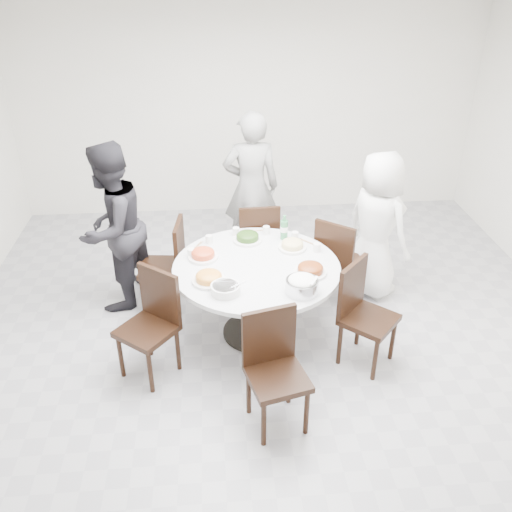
{
  "coord_description": "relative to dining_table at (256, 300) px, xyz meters",
  "views": [
    {
      "loc": [
        -0.51,
        -3.99,
        3.23
      ],
      "look_at": [
        -0.14,
        0.19,
        0.82
      ],
      "focal_mm": 38.0,
      "sensor_mm": 36.0,
      "label": 1
    }
  ],
  "objects": [
    {
      "name": "dish_pale",
      "position": [
        0.36,
        0.28,
        0.41
      ],
      "size": [
        0.26,
        0.26,
        0.07
      ],
      "primitive_type": "cylinder",
      "color": "white",
      "rests_on": "dining_table"
    },
    {
      "name": "chair_ne",
      "position": [
        0.9,
        0.51,
        0.1
      ],
      "size": [
        0.59,
        0.59,
        0.95
      ],
      "primitive_type": "cube",
      "rotation": [
        0.0,
        0.0,
        2.46
      ],
      "color": "black",
      "rests_on": "floor"
    },
    {
      "name": "tea_cups",
      "position": [
        -0.02,
        0.6,
        0.42
      ],
      "size": [
        0.07,
        0.07,
        0.08
      ],
      "primitive_type": "cylinder",
      "color": "white",
      "rests_on": "dining_table"
    },
    {
      "name": "soup_bowl",
      "position": [
        -0.29,
        -0.41,
        0.41
      ],
      "size": [
        0.24,
        0.24,
        0.07
      ],
      "primitive_type": "cylinder",
      "color": "white",
      "rests_on": "dining_table"
    },
    {
      "name": "diner_middle",
      "position": [
        0.07,
        1.51,
        0.49
      ],
      "size": [
        0.64,
        0.43,
        1.74
      ],
      "primitive_type": "imported",
      "rotation": [
        0.0,
        0.0,
        3.16
      ],
      "color": "black",
      "rests_on": "floor"
    },
    {
      "name": "dish_orange",
      "position": [
        -0.47,
        0.17,
        0.41
      ],
      "size": [
        0.27,
        0.27,
        0.07
      ],
      "primitive_type": "cylinder",
      "color": "white",
      "rests_on": "dining_table"
    },
    {
      "name": "dish_tofu",
      "position": [
        -0.43,
        -0.24,
        0.41
      ],
      "size": [
        0.29,
        0.29,
        0.07
      ],
      "primitive_type": "cylinder",
      "color": "white",
      "rests_on": "dining_table"
    },
    {
      "name": "wall_back",
      "position": [
        0.14,
        2.86,
        1.02
      ],
      "size": [
        6.0,
        0.01,
        2.8
      ],
      "primitive_type": "cube",
      "color": "white",
      "rests_on": "ground"
    },
    {
      "name": "dining_table",
      "position": [
        0.0,
        0.0,
        0.0
      ],
      "size": [
        1.5,
        1.5,
        0.75
      ],
      "primitive_type": "cylinder",
      "color": "silver",
      "rests_on": "floor"
    },
    {
      "name": "chair_sw",
      "position": [
        -0.96,
        -0.47,
        0.1
      ],
      "size": [
        0.59,
        0.59,
        0.95
      ],
      "primitive_type": "cube",
      "rotation": [
        0.0,
        0.0,
        5.6
      ],
      "color": "black",
      "rests_on": "floor"
    },
    {
      "name": "diner_left",
      "position": [
        -1.35,
        0.66,
        0.48
      ],
      "size": [
        0.95,
        1.03,
        1.7
      ],
      "primitive_type": "imported",
      "rotation": [
        0.0,
        0.0,
        4.23
      ],
      "color": "black",
      "rests_on": "floor"
    },
    {
      "name": "beverage_bottle",
      "position": [
        0.31,
        0.48,
        0.5
      ],
      "size": [
        0.07,
        0.07,
        0.25
      ],
      "primitive_type": "cylinder",
      "color": "#307846",
      "rests_on": "dining_table"
    },
    {
      "name": "chair_nw",
      "position": [
        -0.9,
        0.54,
        0.1
      ],
      "size": [
        0.46,
        0.46,
        0.95
      ],
      "primitive_type": "cube",
      "rotation": [
        0.0,
        0.0,
        4.6
      ],
      "color": "black",
      "rests_on": "floor"
    },
    {
      "name": "diner_right",
      "position": [
        1.28,
        0.64,
        0.4
      ],
      "size": [
        0.82,
        0.9,
        1.55
      ],
      "primitive_type": "imported",
      "rotation": [
        0.0,
        0.0,
        2.14
      ],
      "color": "white",
      "rests_on": "floor"
    },
    {
      "name": "dish_greens",
      "position": [
        -0.05,
        0.47,
        0.41
      ],
      "size": [
        0.28,
        0.28,
        0.07
      ],
      "primitive_type": "cylinder",
      "color": "white",
      "rests_on": "dining_table"
    },
    {
      "name": "rice_bowl",
      "position": [
        0.33,
        -0.46,
        0.43
      ],
      "size": [
        0.27,
        0.27,
        0.12
      ],
      "primitive_type": "cylinder",
      "color": "silver",
      "rests_on": "dining_table"
    },
    {
      "name": "chair_s",
      "position": [
        0.06,
        -1.13,
        0.1
      ],
      "size": [
        0.51,
        0.51,
        0.95
      ],
      "primitive_type": "cube",
      "rotation": [
        0.0,
        0.0,
        6.53
      ],
      "color": "black",
      "rests_on": "floor"
    },
    {
      "name": "floor",
      "position": [
        0.14,
        -0.14,
        -0.38
      ],
      "size": [
        6.0,
        6.0,
        0.01
      ],
      "primitive_type": "cube",
      "color": "#A4A3A8",
      "rests_on": "ground"
    },
    {
      "name": "dish_redbrown",
      "position": [
        0.45,
        -0.18,
        0.41
      ],
      "size": [
        0.29,
        0.29,
        0.07
      ],
      "primitive_type": "cylinder",
      "color": "white",
      "rests_on": "dining_table"
    },
    {
      "name": "ceiling",
      "position": [
        0.14,
        -0.14,
        2.42
      ],
      "size": [
        6.0,
        6.0,
        0.01
      ],
      "primitive_type": "cube",
      "color": "white",
      "rests_on": "ground"
    },
    {
      "name": "chopsticks",
      "position": [
        -0.01,
        0.65,
        0.38
      ],
      "size": [
        0.24,
        0.04,
        0.01
      ],
      "primitive_type": null,
      "color": "#A9805A",
      "rests_on": "dining_table"
    },
    {
      "name": "chair_n",
      "position": [
        0.09,
        0.98,
        0.1
      ],
      "size": [
        0.44,
        0.44,
        0.95
      ],
      "primitive_type": "cube",
      "rotation": [
        0.0,
        0.0,
        3.18
      ],
      "color": "black",
      "rests_on": "floor"
    },
    {
      "name": "chair_se",
      "position": [
        0.93,
        -0.48,
        0.1
      ],
      "size": [
        0.59,
        0.59,
        0.95
      ],
      "primitive_type": "cube",
      "rotation": [
        0.0,
        0.0,
        7.11
      ],
      "color": "black",
      "rests_on": "floor"
    }
  ]
}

